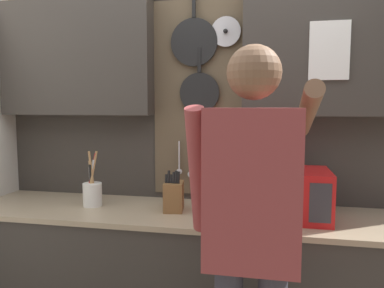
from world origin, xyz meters
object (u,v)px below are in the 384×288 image
at_px(knife_block, 174,196).
at_px(person, 252,220).
at_px(microwave, 284,193).
at_px(utensil_crock, 93,192).

distance_m(knife_block, person, 0.76).
distance_m(microwave, utensil_crock, 1.15).
distance_m(utensil_crock, person, 1.16).
height_order(utensil_crock, person, person).
xyz_separation_m(microwave, person, (-0.15, -0.59, 0.02)).
distance_m(microwave, knife_block, 0.63).
distance_m(microwave, person, 0.61).
relative_size(microwave, utensil_crock, 1.42).
bearing_deg(person, microwave, 75.64).
bearing_deg(person, utensil_crock, 149.51).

